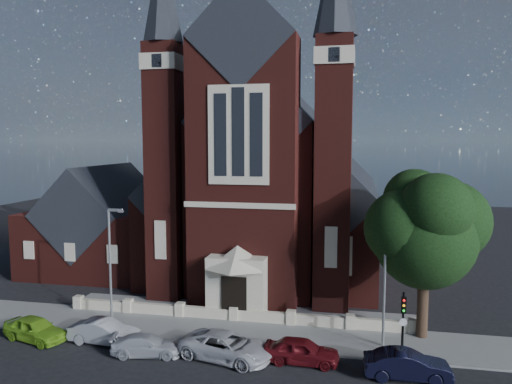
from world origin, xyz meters
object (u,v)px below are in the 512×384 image
car_white_suv (227,346)px  car_silver_b (147,345)px  car_silver_a (104,332)px  street_tree (427,232)px  street_lamp_right (386,274)px  car_dark_red (302,351)px  church (274,185)px  car_lime_van (35,329)px  car_navy (407,365)px  traffic_signal (403,317)px  parish_hall (105,228)px  street_lamp_left (111,260)px

car_white_suv → car_silver_b: bearing=109.3°
car_silver_a → car_silver_b: car_silver_a is taller
street_tree → street_lamp_right: 3.84m
car_silver_a → car_dark_red: size_ratio=1.04×
car_silver_a → church: bearing=-14.1°
car_lime_van → street_tree: bearing=-62.3°
car_lime_van → car_white_suv: car_white_suv is taller
car_silver_b → car_navy: size_ratio=0.93×
car_dark_red → car_lime_van: bearing=92.2°
street_lamp_right → car_silver_a: 17.76m
street_tree → car_navy: street_tree is taller
traffic_signal → car_white_suv: size_ratio=0.72×
street_lamp_right → car_navy: street_lamp_right is taller
traffic_signal → church: bearing=118.2°
car_silver_a → street_lamp_right: bearing=-76.8°
parish_hall → car_dark_red: parish_hall is taller
parish_hall → car_lime_van: 18.19m
street_lamp_left → car_dark_red: size_ratio=1.89×
street_tree → car_lime_van: bearing=-168.2°
street_tree → car_silver_a: bearing=-166.9°
street_lamp_left → car_navy: street_lamp_left is taller
street_lamp_left → traffic_signal: bearing=-4.8°
parish_hall → car_dark_red: bearing=-38.7°
car_white_suv → street_lamp_left: bearing=82.8°
car_white_suv → car_silver_a: bearing=99.4°
street_tree → car_silver_b: 18.36m
street_lamp_left → car_silver_a: size_ratio=1.81×
car_lime_van → car_white_suv: bearing=-75.0°
traffic_signal → car_lime_van: 22.65m
car_white_suv → car_lime_van: bearing=103.3°
car_silver_b → car_white_suv: bearing=-94.9°
street_tree → street_lamp_right: street_tree is taller
street_lamp_left → street_lamp_right: same height
church → parish_hall: church is taller
street_lamp_left → traffic_signal: (18.91, -1.57, -2.02)m
street_lamp_left → car_navy: (18.98, -3.87, -3.85)m
traffic_signal → car_dark_red: 6.14m
car_dark_red → parish_hall: bearing=52.9°
traffic_signal → car_lime_van: traffic_signal is taller
traffic_signal → car_dark_red: bearing=-164.5°
car_navy → parish_hall: bearing=53.5°
church → car_silver_b: 24.38m
car_silver_a → car_dark_red: bearing=-87.6°
church → car_silver_b: (-3.68, -22.88, -7.57)m
street_tree → street_lamp_right: size_ratio=1.32×
street_lamp_right → car_lime_van: (-21.60, -3.32, -3.84)m
street_lamp_left → street_lamp_right: 18.00m
street_lamp_right → car_silver_a: street_lamp_right is taller
car_silver_b → parish_hall: bearing=24.4°
parish_hall → street_lamp_right: bearing=-28.2°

